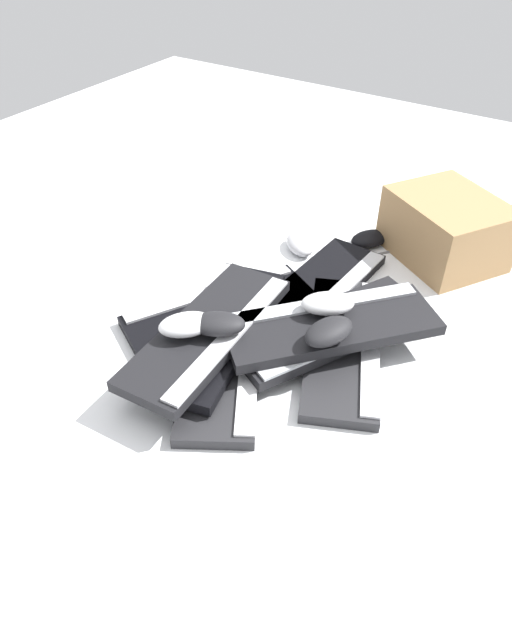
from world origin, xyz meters
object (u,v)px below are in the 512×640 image
object	(u,v)px
keyboard_4	(218,328)
keyboard_2	(316,291)
keyboard_6	(332,329)
keyboard_7	(331,325)
mouse_2	(300,244)
mouse_4	(370,239)
keyboard_0	(224,360)
mouse_1	(328,303)
cardboard_box	(446,229)
keyboard_5	(209,331)
keyboard_3	(220,309)
mouse_0	(217,324)
mouse_3	(186,325)
keyboard_1	(344,345)
mouse_5	(329,331)

from	to	relation	value
keyboard_4	keyboard_2	bearing A→B (deg)	160.46
keyboard_6	keyboard_7	distance (m)	0.04
mouse_2	mouse_4	size ratio (longest dim) A/B	1.00
keyboard_0	keyboard_4	xyz separation A→B (m)	(-0.05, -0.05, 0.03)
mouse_1	cardboard_box	bearing A→B (deg)	-138.22
keyboard_0	keyboard_5	size ratio (longest dim) A/B	1.01
keyboard_3	mouse_1	bearing A→B (deg)	99.20
keyboard_3	keyboard_5	xyz separation A→B (m)	(0.13, 0.07, 0.06)
mouse_4	keyboard_4	bearing A→B (deg)	21.30
mouse_0	mouse_3	world-z (taller)	same
keyboard_4	keyboard_5	bearing A→B (deg)	15.43
keyboard_6	keyboard_7	size ratio (longest dim) A/B	1.07
mouse_2	keyboard_1	bearing A→B (deg)	175.45
mouse_1	mouse_5	distance (m)	0.09
keyboard_2	keyboard_6	bearing A→B (deg)	38.14
mouse_4	mouse_5	size ratio (longest dim) A/B	1.00
keyboard_0	keyboard_7	xyz separation A→B (m)	(-0.15, 0.16, 0.06)
mouse_0	mouse_1	size ratio (longest dim) A/B	1.00
cardboard_box	keyboard_2	bearing A→B (deg)	-30.03
mouse_1	keyboard_0	bearing A→B (deg)	13.26
keyboard_2	keyboard_4	distance (m)	0.29
keyboard_5	keyboard_6	world-z (taller)	keyboard_5
keyboard_5	cardboard_box	size ratio (longest dim) A/B	1.62
keyboard_7	mouse_5	distance (m)	0.07
keyboard_3	mouse_3	distance (m)	0.20
keyboard_4	keyboard_7	size ratio (longest dim) A/B	1.08
keyboard_5	keyboard_4	bearing A→B (deg)	-164.57
keyboard_2	cardboard_box	size ratio (longest dim) A/B	1.62
keyboard_7	cardboard_box	xyz separation A→B (m)	(-0.49, 0.08, 0.01)
keyboard_0	mouse_3	size ratio (longest dim) A/B	4.13
keyboard_2	mouse_1	distance (m)	0.20
keyboard_4	keyboard_6	distance (m)	0.24
keyboard_6	mouse_3	xyz separation A→B (m)	(0.22, -0.21, 0.07)
keyboard_6	mouse_3	world-z (taller)	mouse_3
keyboard_7	mouse_3	world-z (taller)	mouse_3
keyboard_5	keyboard_6	size ratio (longest dim) A/B	0.97
keyboard_0	mouse_1	world-z (taller)	mouse_1
keyboard_3	mouse_2	world-z (taller)	mouse_2
keyboard_3	mouse_2	bearing A→B (deg)	176.60
keyboard_5	mouse_4	size ratio (longest dim) A/B	4.08
mouse_2	mouse_0	bearing A→B (deg)	141.25
keyboard_0	cardboard_box	xyz separation A→B (m)	(-0.64, 0.24, 0.07)
mouse_0	keyboard_1	bearing A→B (deg)	-167.47
keyboard_2	keyboard_3	xyz separation A→B (m)	(0.18, -0.15, 0.00)
keyboard_0	keyboard_2	xyz separation A→B (m)	(-0.31, 0.05, 0.00)
keyboard_2	keyboard_3	bearing A→B (deg)	-39.78
keyboard_3	mouse_5	bearing A→B (deg)	82.65
cardboard_box	mouse_2	bearing A→B (deg)	-61.13
keyboard_5	mouse_0	xyz separation A→B (m)	(0.01, 0.03, 0.04)
keyboard_5	keyboard_6	xyz separation A→B (m)	(-0.18, 0.19, -0.03)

